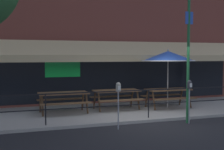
{
  "coord_description": "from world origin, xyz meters",
  "views": [
    {
      "loc": [
        -4.63,
        -9.2,
        2.21
      ],
      "look_at": [
        -0.86,
        1.6,
        1.5
      ],
      "focal_mm": 50.0,
      "sensor_mm": 36.0,
      "label": 1
    }
  ],
  "objects_px": {
    "picnic_table_centre": "(116,94)",
    "parking_meter_far": "(189,88)",
    "street_sign_pole": "(188,49)",
    "patio_umbrella_right": "(168,56)",
    "picnic_table_left": "(64,97)",
    "picnic_table_right": "(168,93)",
    "parking_meter_near": "(118,91)"
  },
  "relations": [
    {
      "from": "picnic_table_centre",
      "to": "parking_meter_far",
      "type": "relative_size",
      "value": 1.27
    },
    {
      "from": "street_sign_pole",
      "to": "patio_umbrella_right",
      "type": "bearing_deg",
      "value": 75.76
    },
    {
      "from": "picnic_table_left",
      "to": "patio_umbrella_right",
      "type": "distance_m",
      "value": 4.48
    },
    {
      "from": "picnic_table_right",
      "to": "patio_umbrella_right",
      "type": "xyz_separation_m",
      "value": [
        0.0,
        0.03,
        1.47
      ]
    },
    {
      "from": "picnic_table_right",
      "to": "patio_umbrella_right",
      "type": "distance_m",
      "value": 1.47
    },
    {
      "from": "picnic_table_centre",
      "to": "parking_meter_near",
      "type": "distance_m",
      "value": 2.98
    },
    {
      "from": "street_sign_pole",
      "to": "picnic_table_centre",
      "type": "bearing_deg",
      "value": 119.34
    },
    {
      "from": "picnic_table_left",
      "to": "picnic_table_right",
      "type": "height_order",
      "value": "same"
    },
    {
      "from": "picnic_table_left",
      "to": "picnic_table_centre",
      "type": "relative_size",
      "value": 1.0
    },
    {
      "from": "picnic_table_left",
      "to": "patio_umbrella_right",
      "type": "relative_size",
      "value": 0.76
    },
    {
      "from": "parking_meter_near",
      "to": "street_sign_pole",
      "type": "bearing_deg",
      "value": 2.37
    },
    {
      "from": "picnic_table_left",
      "to": "picnic_table_centre",
      "type": "height_order",
      "value": "same"
    },
    {
      "from": "street_sign_pole",
      "to": "picnic_table_right",
      "type": "bearing_deg",
      "value": 75.57
    },
    {
      "from": "picnic_table_left",
      "to": "street_sign_pole",
      "type": "distance_m",
      "value": 4.75
    },
    {
      "from": "picnic_table_right",
      "to": "street_sign_pole",
      "type": "distance_m",
      "value": 2.99
    },
    {
      "from": "picnic_table_left",
      "to": "street_sign_pole",
      "type": "xyz_separation_m",
      "value": [
        3.62,
        -2.54,
        1.73
      ]
    },
    {
      "from": "picnic_table_left",
      "to": "picnic_table_centre",
      "type": "bearing_deg",
      "value": 3.89
    },
    {
      "from": "parking_meter_near",
      "to": "street_sign_pole",
      "type": "relative_size",
      "value": 0.3
    },
    {
      "from": "picnic_table_right",
      "to": "parking_meter_far",
      "type": "xyz_separation_m",
      "value": [
        -0.6,
        -2.44,
        0.44
      ]
    },
    {
      "from": "picnic_table_right",
      "to": "picnic_table_left",
      "type": "bearing_deg",
      "value": 177.59
    },
    {
      "from": "picnic_table_centre",
      "to": "picnic_table_left",
      "type": "bearing_deg",
      "value": -176.11
    },
    {
      "from": "picnic_table_left",
      "to": "parking_meter_near",
      "type": "bearing_deg",
      "value": -66.29
    },
    {
      "from": "picnic_table_centre",
      "to": "picnic_table_right",
      "type": "bearing_deg",
      "value": -8.66
    },
    {
      "from": "picnic_table_right",
      "to": "street_sign_pole",
      "type": "xyz_separation_m",
      "value": [
        -0.61,
        -2.36,
        1.73
      ]
    },
    {
      "from": "picnic_table_centre",
      "to": "street_sign_pole",
      "type": "relative_size",
      "value": 0.38
    },
    {
      "from": "patio_umbrella_right",
      "to": "picnic_table_left",
      "type": "bearing_deg",
      "value": 178.03
    },
    {
      "from": "picnic_table_right",
      "to": "parking_meter_near",
      "type": "relative_size",
      "value": 1.27
    },
    {
      "from": "patio_umbrella_right",
      "to": "parking_meter_near",
      "type": "distance_m",
      "value": 4.09
    },
    {
      "from": "parking_meter_near",
      "to": "parking_meter_far",
      "type": "height_order",
      "value": "same"
    },
    {
      "from": "picnic_table_left",
      "to": "picnic_table_right",
      "type": "xyz_separation_m",
      "value": [
        4.23,
        -0.18,
        0.0
      ]
    },
    {
      "from": "parking_meter_near",
      "to": "parking_meter_far",
      "type": "bearing_deg",
      "value": 0.4
    },
    {
      "from": "parking_meter_far",
      "to": "picnic_table_right",
      "type": "bearing_deg",
      "value": 76.22
    }
  ]
}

